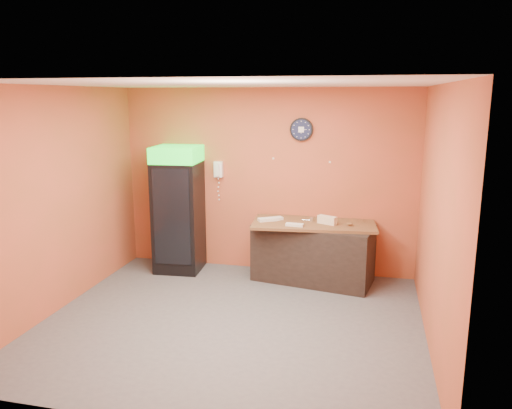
% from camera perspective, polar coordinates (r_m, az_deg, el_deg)
% --- Properties ---
extents(floor, '(4.50, 4.50, 0.00)m').
position_cam_1_polar(floor, '(6.19, -2.78, -13.27)').
color(floor, '#47474C').
rests_on(floor, ground).
extents(back_wall, '(4.50, 0.02, 2.80)m').
position_cam_1_polar(back_wall, '(7.64, 1.24, 2.71)').
color(back_wall, '#C05036').
rests_on(back_wall, floor).
extents(left_wall, '(0.02, 4.00, 2.80)m').
position_cam_1_polar(left_wall, '(6.70, -21.74, 0.48)').
color(left_wall, '#C05036').
rests_on(left_wall, floor).
extents(right_wall, '(0.02, 4.00, 2.80)m').
position_cam_1_polar(right_wall, '(5.56, 19.98, -1.68)').
color(right_wall, '#C05036').
rests_on(right_wall, floor).
extents(ceiling, '(4.50, 4.00, 0.02)m').
position_cam_1_polar(ceiling, '(5.59, -3.08, 13.60)').
color(ceiling, white).
rests_on(ceiling, back_wall).
extents(beverage_cooler, '(0.72, 0.73, 1.93)m').
position_cam_1_polar(beverage_cooler, '(7.74, -8.96, -0.75)').
color(beverage_cooler, black).
rests_on(beverage_cooler, floor).
extents(prep_counter, '(1.79, 1.03, 0.84)m').
position_cam_1_polar(prep_counter, '(7.38, 6.54, -5.52)').
color(prep_counter, black).
rests_on(prep_counter, floor).
extents(wall_clock, '(0.34, 0.06, 0.34)m').
position_cam_1_polar(wall_clock, '(7.43, 5.21, 8.54)').
color(wall_clock, black).
rests_on(wall_clock, back_wall).
extents(wall_phone, '(0.13, 0.11, 0.24)m').
position_cam_1_polar(wall_phone, '(7.75, -4.33, 4.02)').
color(wall_phone, white).
rests_on(wall_phone, back_wall).
extents(butcher_paper, '(1.83, 0.99, 0.04)m').
position_cam_1_polar(butcher_paper, '(7.26, 6.63, -2.19)').
color(butcher_paper, brown).
rests_on(butcher_paper, prep_counter).
extents(sub_roll_stack, '(0.29, 0.20, 0.12)m').
position_cam_1_polar(sub_roll_stack, '(7.18, 8.13, -1.77)').
color(sub_roll_stack, beige).
rests_on(sub_roll_stack, butcher_paper).
extents(wrapped_sandwich_left, '(0.32, 0.26, 0.04)m').
position_cam_1_polar(wrapped_sandwich_left, '(7.30, 1.43, -1.70)').
color(wrapped_sandwich_left, silver).
rests_on(wrapped_sandwich_left, butcher_paper).
extents(wrapped_sandwich_mid, '(0.25, 0.11, 0.04)m').
position_cam_1_polar(wrapped_sandwich_mid, '(7.03, 4.43, -2.32)').
color(wrapped_sandwich_mid, silver).
rests_on(wrapped_sandwich_mid, butcher_paper).
extents(wrapped_sandwich_right, '(0.29, 0.26, 0.04)m').
position_cam_1_polar(wrapped_sandwich_right, '(7.34, 2.00, -1.64)').
color(wrapped_sandwich_right, silver).
rests_on(wrapped_sandwich_right, butcher_paper).
extents(kitchen_tool, '(0.06, 0.06, 0.06)m').
position_cam_1_polar(kitchen_tool, '(7.32, 6.37, -1.66)').
color(kitchen_tool, silver).
rests_on(kitchen_tool, butcher_paper).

